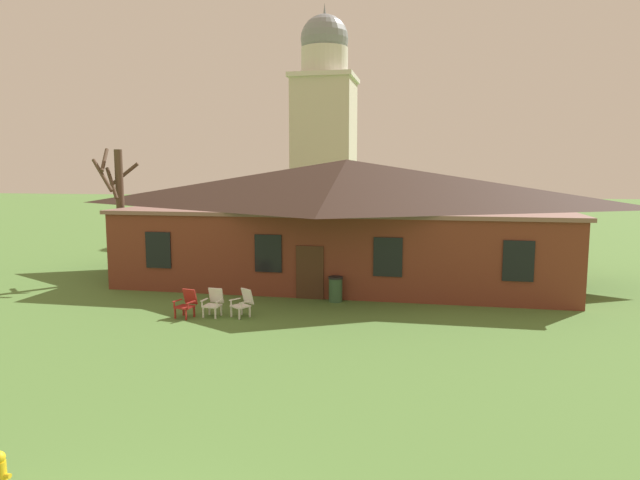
# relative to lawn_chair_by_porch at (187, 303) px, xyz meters

# --- Properties ---
(brick_building) EXTENTS (19.63, 10.40, 5.52)m
(brick_building) POSITION_rel_lawn_chair_by_porch_xyz_m (4.25, 8.52, 2.31)
(brick_building) COLOR brown
(brick_building) RESTS_ON ground
(dome_tower) EXTENTS (5.18, 5.18, 18.37)m
(dome_tower) POSITION_rel_lawn_chair_by_porch_xyz_m (-0.62, 28.34, 7.87)
(dome_tower) COLOR beige
(dome_tower) RESTS_ON ground
(lawn_chair_by_porch) EXTENTS (0.73, 0.78, 0.96)m
(lawn_chair_by_porch) POSITION_rel_lawn_chair_by_porch_xyz_m (0.00, 0.00, 0.00)
(lawn_chair_by_porch) COLOR maroon
(lawn_chair_by_porch) RESTS_ON ground
(lawn_chair_near_door) EXTENTS (0.68, 0.71, 0.96)m
(lawn_chair_near_door) POSITION_rel_lawn_chair_by_porch_xyz_m (0.85, 0.33, 0.00)
(lawn_chair_near_door) COLOR white
(lawn_chair_near_door) RESTS_ON ground
(lawn_chair_left_end) EXTENTS (0.85, 0.87, 0.96)m
(lawn_chair_left_end) POSITION_rel_lawn_chair_by_porch_xyz_m (1.88, 0.46, 0.00)
(lawn_chair_left_end) COLOR white
(lawn_chair_left_end) RESTS_ON ground
(bare_tree_beside_building) EXTENTS (1.76, 2.03, 6.04)m
(bare_tree_beside_building) POSITION_rel_lawn_chair_by_porch_xyz_m (-5.90, 5.76, 2.84)
(bare_tree_beside_building) COLOR brown
(bare_tree_beside_building) RESTS_ON ground
(fire_hydrant) EXTENTS (0.36, 0.28, 0.79)m
(fire_hydrant) POSITION_rel_lawn_chair_by_porch_xyz_m (1.80, -10.56, -0.12)
(fire_hydrant) COLOR gold
(fire_hydrant) RESTS_ON ground
(trash_bin) EXTENTS (0.56, 0.56, 0.98)m
(trash_bin) POSITION_rel_lawn_chair_by_porch_xyz_m (4.65, 3.22, -0.00)
(trash_bin) COLOR #335638
(trash_bin) RESTS_ON ground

